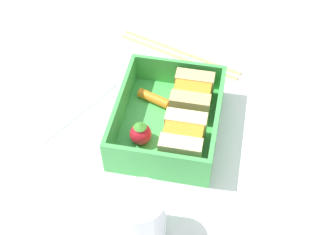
{
  "coord_description": "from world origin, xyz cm",
  "views": [
    {
      "loc": [
        41.67,
        7.94,
        53.07
      ],
      "look_at": [
        0.0,
        0.0,
        2.7
      ],
      "focal_mm": 50.0,
      "sensor_mm": 36.0,
      "label": 1
    }
  ],
  "objects_px": {
    "carrot_stick_far_left": "(154,98)",
    "strawberry_far_left": "(141,133)",
    "sandwich_left": "(192,97)",
    "folded_napkin": "(62,99)",
    "sandwich_center_left": "(183,139)",
    "chopstick_pair": "(179,53)",
    "drinking_glass": "(140,217)"
  },
  "relations": [
    {
      "from": "chopstick_pair",
      "to": "folded_napkin",
      "type": "bearing_deg",
      "value": -49.47
    },
    {
      "from": "sandwich_center_left",
      "to": "chopstick_pair",
      "type": "height_order",
      "value": "sandwich_center_left"
    },
    {
      "from": "sandwich_left",
      "to": "folded_napkin",
      "type": "height_order",
      "value": "sandwich_left"
    },
    {
      "from": "carrot_stick_far_left",
      "to": "strawberry_far_left",
      "type": "xyz_separation_m",
      "value": [
        0.07,
        -0.0,
        0.01
      ]
    },
    {
      "from": "strawberry_far_left",
      "to": "drinking_glass",
      "type": "distance_m",
      "value": 0.13
    },
    {
      "from": "sandwich_center_left",
      "to": "folded_napkin",
      "type": "relative_size",
      "value": 0.44
    },
    {
      "from": "carrot_stick_far_left",
      "to": "strawberry_far_left",
      "type": "distance_m",
      "value": 0.08
    },
    {
      "from": "sandwich_left",
      "to": "folded_napkin",
      "type": "relative_size",
      "value": 0.44
    },
    {
      "from": "sandwich_center_left",
      "to": "sandwich_left",
      "type": "bearing_deg",
      "value": 180.0
    },
    {
      "from": "drinking_glass",
      "to": "folded_napkin",
      "type": "height_order",
      "value": "drinking_glass"
    },
    {
      "from": "folded_napkin",
      "to": "strawberry_far_left",
      "type": "bearing_deg",
      "value": 65.85
    },
    {
      "from": "chopstick_pair",
      "to": "sandwich_left",
      "type": "bearing_deg",
      "value": 18.04
    },
    {
      "from": "carrot_stick_far_left",
      "to": "drinking_glass",
      "type": "height_order",
      "value": "drinking_glass"
    },
    {
      "from": "carrot_stick_far_left",
      "to": "sandwich_center_left",
      "type": "bearing_deg",
      "value": 36.06
    },
    {
      "from": "chopstick_pair",
      "to": "carrot_stick_far_left",
      "type": "bearing_deg",
      "value": -8.02
    },
    {
      "from": "sandwich_center_left",
      "to": "drinking_glass",
      "type": "height_order",
      "value": "drinking_glass"
    },
    {
      "from": "carrot_stick_far_left",
      "to": "strawberry_far_left",
      "type": "bearing_deg",
      "value": -1.88
    },
    {
      "from": "sandwich_center_left",
      "to": "drinking_glass",
      "type": "xyz_separation_m",
      "value": [
        0.13,
        -0.03,
        0.01
      ]
    },
    {
      "from": "sandwich_center_left",
      "to": "chopstick_pair",
      "type": "distance_m",
      "value": 0.21
    },
    {
      "from": "carrot_stick_far_left",
      "to": "chopstick_pair",
      "type": "height_order",
      "value": "carrot_stick_far_left"
    },
    {
      "from": "sandwich_left",
      "to": "carrot_stick_far_left",
      "type": "height_order",
      "value": "sandwich_left"
    },
    {
      "from": "sandwich_left",
      "to": "drinking_glass",
      "type": "height_order",
      "value": "drinking_glass"
    },
    {
      "from": "strawberry_far_left",
      "to": "chopstick_pair",
      "type": "distance_m",
      "value": 0.2
    },
    {
      "from": "strawberry_far_left",
      "to": "folded_napkin",
      "type": "relative_size",
      "value": 0.24
    },
    {
      "from": "sandwich_left",
      "to": "sandwich_center_left",
      "type": "relative_size",
      "value": 1.0
    },
    {
      "from": "carrot_stick_far_left",
      "to": "strawberry_far_left",
      "type": "relative_size",
      "value": 1.38
    },
    {
      "from": "chopstick_pair",
      "to": "folded_napkin",
      "type": "xyz_separation_m",
      "value": [
        0.14,
        -0.16,
        -0.0
      ]
    },
    {
      "from": "sandwich_center_left",
      "to": "drinking_glass",
      "type": "distance_m",
      "value": 0.13
    },
    {
      "from": "sandwich_center_left",
      "to": "strawberry_far_left",
      "type": "distance_m",
      "value": 0.06
    },
    {
      "from": "folded_napkin",
      "to": "chopstick_pair",
      "type": "bearing_deg",
      "value": 130.53
    },
    {
      "from": "carrot_stick_far_left",
      "to": "folded_napkin",
      "type": "bearing_deg",
      "value": -84.79
    },
    {
      "from": "carrot_stick_far_left",
      "to": "folded_napkin",
      "type": "xyz_separation_m",
      "value": [
        0.01,
        -0.14,
        -0.02
      ]
    }
  ]
}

